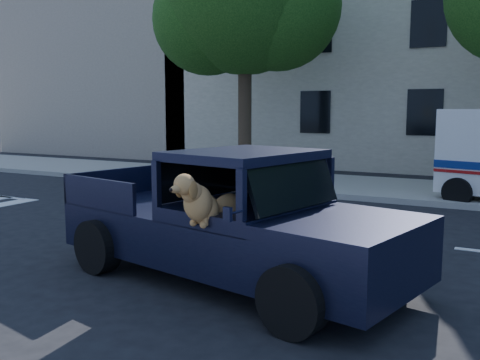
{
  "coord_description": "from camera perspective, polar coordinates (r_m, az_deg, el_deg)",
  "views": [
    {
      "loc": [
        4.13,
        -5.95,
        2.31
      ],
      "look_at": [
        1.07,
        -0.22,
        1.45
      ],
      "focal_mm": 40.0,
      "sensor_mm": 36.0,
      "label": 1
    }
  ],
  "objects": [
    {
      "name": "pickup_truck",
      "position": [
        7.26,
        -1.55,
        -6.04
      ],
      "size": [
        5.27,
        3.04,
        1.78
      ],
      "rotation": [
        0.0,
        0.0,
        -0.21
      ],
      "color": "black",
      "rests_on": "ground"
    },
    {
      "name": "street_tree_left",
      "position": [
        17.88,
        0.66,
        18.54
      ],
      "size": [
        6.0,
        5.2,
        8.6
      ],
      "color": "#332619",
      "rests_on": "ground"
    },
    {
      "name": "far_sidewalk",
      "position": [
        15.86,
        12.74,
        -0.72
      ],
      "size": [
        60.0,
        4.0,
        0.15
      ],
      "primitive_type": "cube",
      "color": "gray",
      "rests_on": "ground"
    },
    {
      "name": "building_left",
      "position": [
        29.54,
        -12.53,
        10.67
      ],
      "size": [
        12.0,
        6.0,
        8.0
      ],
      "primitive_type": "cube",
      "color": "tan",
      "rests_on": "ground"
    },
    {
      "name": "ground",
      "position": [
        7.6,
        -6.42,
        -10.16
      ],
      "size": [
        120.0,
        120.0,
        0.0
      ],
      "primitive_type": "plane",
      "color": "black",
      "rests_on": "ground"
    },
    {
      "name": "lane_stripes",
      "position": [
        9.86,
        14.95,
        -6.2
      ],
      "size": [
        21.6,
        0.14,
        0.01
      ],
      "primitive_type": null,
      "color": "silver",
      "rests_on": "ground"
    }
  ]
}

